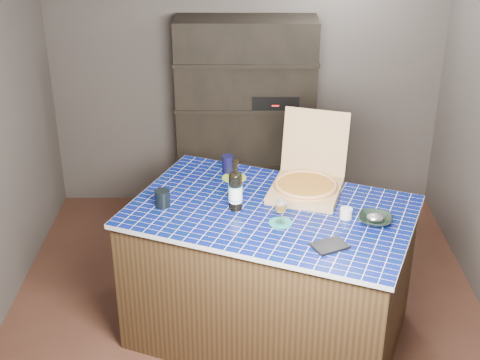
{
  "coord_description": "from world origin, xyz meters",
  "views": [
    {
      "loc": [
        -0.03,
        -4.01,
        3.04
      ],
      "look_at": [
        -0.04,
        0.0,
        1.06
      ],
      "focal_mm": 50.0,
      "sensor_mm": 36.0,
      "label": 1
    }
  ],
  "objects_px": {
    "wine_glass": "(281,206)",
    "dvd_case": "(330,246)",
    "pizza_box": "(307,183)",
    "bowl": "(375,220)",
    "kitchen_island": "(270,273)",
    "mead_bottle": "(235,190)"
  },
  "relations": [
    {
      "from": "kitchen_island",
      "to": "mead_bottle",
      "type": "bearing_deg",
      "value": -160.78
    },
    {
      "from": "pizza_box",
      "to": "wine_glass",
      "type": "xyz_separation_m",
      "value": [
        -0.19,
        -0.42,
        0.05
      ]
    },
    {
      "from": "mead_bottle",
      "to": "wine_glass",
      "type": "distance_m",
      "value": 0.34
    },
    {
      "from": "pizza_box",
      "to": "mead_bottle",
      "type": "relative_size",
      "value": 1.9
    },
    {
      "from": "mead_bottle",
      "to": "wine_glass",
      "type": "bearing_deg",
      "value": -33.7
    },
    {
      "from": "pizza_box",
      "to": "mead_bottle",
      "type": "height_order",
      "value": "pizza_box"
    },
    {
      "from": "mead_bottle",
      "to": "pizza_box",
      "type": "bearing_deg",
      "value": 26.13
    },
    {
      "from": "pizza_box",
      "to": "dvd_case",
      "type": "xyz_separation_m",
      "value": [
        0.08,
        -0.69,
        -0.06
      ]
    },
    {
      "from": "kitchen_island",
      "to": "bowl",
      "type": "xyz_separation_m",
      "value": [
        0.63,
        -0.17,
        0.51
      ]
    },
    {
      "from": "kitchen_island",
      "to": "bowl",
      "type": "height_order",
      "value": "bowl"
    },
    {
      "from": "pizza_box",
      "to": "bowl",
      "type": "distance_m",
      "value": 0.57
    },
    {
      "from": "pizza_box",
      "to": "kitchen_island",
      "type": "bearing_deg",
      "value": -118.74
    },
    {
      "from": "wine_glass",
      "to": "bowl",
      "type": "distance_m",
      "value": 0.59
    },
    {
      "from": "wine_glass",
      "to": "dvd_case",
      "type": "bearing_deg",
      "value": -45.26
    },
    {
      "from": "kitchen_island",
      "to": "wine_glass",
      "type": "distance_m",
      "value": 0.63
    },
    {
      "from": "dvd_case",
      "to": "pizza_box",
      "type": "bearing_deg",
      "value": 160.19
    },
    {
      "from": "pizza_box",
      "to": "bowl",
      "type": "height_order",
      "value": "pizza_box"
    },
    {
      "from": "mead_bottle",
      "to": "dvd_case",
      "type": "distance_m",
      "value": 0.73
    },
    {
      "from": "wine_glass",
      "to": "dvd_case",
      "type": "relative_size",
      "value": 0.85
    },
    {
      "from": "kitchen_island",
      "to": "dvd_case",
      "type": "distance_m",
      "value": 0.74
    },
    {
      "from": "dvd_case",
      "to": "bowl",
      "type": "height_order",
      "value": "bowl"
    },
    {
      "from": "dvd_case",
      "to": "bowl",
      "type": "relative_size",
      "value": 0.97
    }
  ]
}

